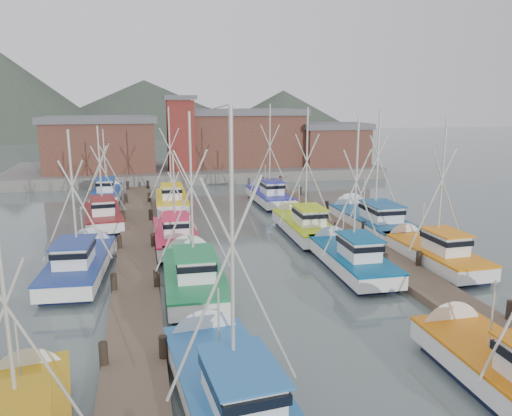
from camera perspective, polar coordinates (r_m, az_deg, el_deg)
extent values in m
plane|color=#4E5D5C|center=(27.65, 1.27, -7.24)|extent=(260.00, 260.00, 0.00)
cube|color=brown|center=(30.64, -13.46, -5.23)|extent=(2.20, 46.00, 0.40)
cylinder|color=black|center=(18.55, -16.97, -16.54)|extent=(0.30, 0.30, 1.50)
cylinder|color=black|center=(24.92, -15.90, -8.85)|extent=(0.30, 0.30, 1.50)
cylinder|color=black|center=(31.56, -15.29, -4.34)|extent=(0.30, 0.30, 1.50)
cylinder|color=black|center=(38.32, -14.91, -1.40)|extent=(0.30, 0.30, 1.50)
cylinder|color=black|center=(45.16, -14.63, 0.65)|extent=(0.30, 0.30, 1.50)
cylinder|color=black|center=(52.04, -14.43, 2.15)|extent=(0.30, 0.30, 1.50)
cylinder|color=black|center=(18.49, -10.53, -16.30)|extent=(0.30, 0.30, 1.50)
cylinder|color=black|center=(24.87, -11.25, -8.65)|extent=(0.30, 0.30, 1.50)
cylinder|color=black|center=(31.52, -11.65, -4.17)|extent=(0.30, 0.30, 1.50)
cylinder|color=black|center=(38.29, -11.92, -1.26)|extent=(0.30, 0.30, 1.50)
cylinder|color=black|center=(45.13, -12.10, 0.77)|extent=(0.30, 0.30, 1.50)
cylinder|color=black|center=(52.02, -12.23, 2.26)|extent=(0.30, 0.30, 1.50)
cube|color=brown|center=(33.42, 11.32, -3.66)|extent=(2.20, 46.00, 0.40)
cylinder|color=black|center=(22.25, 22.87, -11.99)|extent=(0.30, 0.30, 1.50)
cylinder|color=black|center=(27.78, 14.49, -6.56)|extent=(0.30, 0.30, 1.50)
cylinder|color=black|center=(33.86, 9.10, -2.92)|extent=(0.30, 0.30, 1.50)
cylinder|color=black|center=(40.24, 5.41, -0.40)|extent=(0.30, 0.30, 1.50)
cylinder|color=black|center=(46.80, 2.75, 1.43)|extent=(0.30, 0.30, 1.50)
cylinder|color=black|center=(53.47, 0.74, 2.80)|extent=(0.30, 0.30, 1.50)
cylinder|color=black|center=(23.42, 26.94, -11.15)|extent=(0.30, 0.30, 1.50)
cylinder|color=black|center=(28.73, 18.06, -6.16)|extent=(0.30, 0.30, 1.50)
cylinder|color=black|center=(34.64, 12.18, -2.70)|extent=(0.30, 0.30, 1.50)
cylinder|color=black|center=(40.90, 8.08, -0.26)|extent=(0.30, 0.30, 1.50)
cylinder|color=black|center=(47.37, 5.08, 1.53)|extent=(0.30, 0.30, 1.50)
cylinder|color=black|center=(53.97, 2.80, 2.88)|extent=(0.30, 0.30, 1.50)
cube|color=gray|center=(63.19, -6.93, 4.32)|extent=(44.00, 16.00, 1.20)
cube|color=brown|center=(60.68, -17.27, 6.72)|extent=(12.00, 8.00, 5.50)
cube|color=slate|center=(60.49, -17.45, 9.64)|extent=(12.72, 8.48, 0.70)
cube|color=brown|center=(63.68, -1.59, 7.81)|extent=(14.00, 9.00, 6.20)
cube|color=slate|center=(63.51, -1.61, 10.91)|extent=(14.84, 9.54, 0.70)
cube|color=brown|center=(63.98, 8.73, 6.93)|extent=(8.00, 6.00, 4.50)
cube|color=slate|center=(63.79, 8.80, 9.26)|extent=(8.48, 6.36, 0.70)
cube|color=maroon|center=(58.57, -8.60, 8.18)|extent=(3.00, 3.00, 8.00)
cube|color=slate|center=(58.44, -8.73, 12.33)|extent=(3.60, 3.60, 0.50)
cone|color=#3F483C|center=(144.54, -26.48, 7.32)|extent=(110.00, 110.00, 42.00)
cone|color=#3F483C|center=(155.55, -12.44, 8.57)|extent=(140.00, 140.00, 30.00)
cone|color=#3F483C|center=(151.33, 3.10, 8.74)|extent=(90.00, 90.00, 24.00)
cube|color=black|center=(16.05, -2.71, -22.62)|extent=(3.12, 7.65, 0.70)
cube|color=white|center=(15.68, -2.74, -20.68)|extent=(3.54, 8.69, 0.80)
cube|color=#2769B0|center=(15.48, -2.75, -19.49)|extent=(3.63, 8.79, 0.10)
cone|color=white|center=(19.34, -6.21, -14.46)|extent=(2.74, 1.34, 2.65)
cube|color=white|center=(14.35, -1.63, -19.60)|extent=(1.94, 2.69, 1.10)
cube|color=black|center=(14.23, -1.63, -18.82)|extent=(2.07, 2.95, 0.28)
cube|color=#2769B0|center=(14.05, -1.64, -17.56)|extent=(2.20, 3.13, 0.07)
cylinder|color=beige|center=(13.64, -2.74, -5.38)|extent=(0.13, 0.13, 7.98)
cylinder|color=beige|center=(13.83, -4.89, -9.29)|extent=(2.84, 0.35, 6.24)
cylinder|color=beige|center=(14.10, -0.55, -8.81)|extent=(2.84, 0.35, 6.24)
cylinder|color=beige|center=(16.20, -4.28, -13.08)|extent=(0.08, 0.08, 2.36)
cone|color=white|center=(21.25, 20.50, -12.65)|extent=(2.61, 1.11, 2.60)
cylinder|color=beige|center=(18.61, 25.39, -10.83)|extent=(0.07, 0.07, 2.32)
cone|color=white|center=(18.53, -24.44, -16.84)|extent=(2.45, 1.42, 2.31)
cube|color=#C58F11|center=(13.72, -26.08, -19.71)|extent=(2.05, 2.81, 0.07)
cylinder|color=beige|center=(13.58, -26.55, -11.70)|extent=(0.13, 0.13, 5.81)
cylinder|color=beige|center=(13.81, -24.11, -14.17)|extent=(2.07, 0.39, 4.55)
cylinder|color=beige|center=(15.63, -25.46, -15.31)|extent=(0.07, 0.07, 2.22)
cube|color=black|center=(25.17, -7.12, -9.22)|extent=(2.57, 7.46, 0.70)
cube|color=white|center=(24.94, -7.15, -7.83)|extent=(2.92, 8.48, 0.80)
cube|color=#198545|center=(24.82, -7.18, -7.00)|extent=(3.00, 8.56, 0.10)
cone|color=white|center=(28.97, -7.82, -5.28)|extent=(2.65, 1.15, 2.63)
cube|color=white|center=(23.68, -7.02, -6.49)|extent=(1.75, 2.56, 1.10)
cube|color=black|center=(23.61, -7.03, -5.97)|extent=(1.87, 2.82, 0.28)
cube|color=#198545|center=(23.50, -7.05, -5.13)|extent=(1.98, 2.99, 0.07)
cylinder|color=beige|center=(23.67, -7.39, 1.65)|extent=(0.12, 0.12, 7.62)
cylinder|color=beige|center=(23.82, -8.62, -0.52)|extent=(2.71, 0.14, 5.95)
cylinder|color=beige|center=(23.89, -6.05, -0.41)|extent=(2.71, 0.14, 5.95)
cylinder|color=beige|center=(25.90, -7.52, -3.36)|extent=(0.07, 0.07, 2.35)
cube|color=black|center=(28.08, 10.83, -7.04)|extent=(2.35, 6.88, 0.70)
cube|color=white|center=(27.88, 10.88, -5.78)|extent=(2.67, 7.82, 0.80)
cube|color=#015287|center=(27.76, 10.92, -5.03)|extent=(2.75, 7.89, 0.10)
cone|color=white|center=(31.37, 8.16, -3.92)|extent=(2.45, 1.14, 2.43)
cube|color=white|center=(26.78, 11.73, -4.44)|extent=(1.61, 2.36, 1.10)
cube|color=black|center=(26.72, 11.75, -3.97)|extent=(1.72, 2.59, 0.28)
cube|color=#015287|center=(26.62, 11.78, -3.22)|extent=(1.82, 2.75, 0.07)
cylinder|color=beige|center=(26.78, 11.36, 2.36)|extent=(0.11, 0.11, 7.27)
cylinder|color=beige|center=(26.75, 10.30, 0.53)|extent=(2.59, 0.13, 5.68)
cylinder|color=beige|center=(27.13, 12.25, 0.61)|extent=(2.59, 0.13, 5.68)
cylinder|color=beige|center=(28.68, 9.95, -1.90)|extent=(0.06, 0.06, 2.17)
cube|color=black|center=(28.26, -19.47, -7.42)|extent=(2.87, 7.39, 0.70)
cube|color=white|center=(28.05, -19.56, -6.17)|extent=(3.26, 8.40, 0.80)
cube|color=navy|center=(27.94, -19.62, -5.43)|extent=(3.35, 8.49, 0.10)
cone|color=white|center=(31.96, -18.20, -4.12)|extent=(2.64, 1.28, 2.57)
cube|color=white|center=(26.85, -20.09, -4.90)|extent=(1.83, 2.58, 1.10)
cube|color=black|center=(26.79, -20.13, -4.43)|extent=(1.96, 2.84, 0.28)
cube|color=navy|center=(26.69, -20.18, -3.69)|extent=(2.08, 3.01, 0.07)
cylinder|color=beige|center=(26.99, -20.19, 1.30)|extent=(0.13, 0.13, 6.70)
cylinder|color=beige|center=(27.26, -21.23, -0.36)|extent=(2.40, 0.27, 5.24)
cylinder|color=beige|center=(27.03, -18.90, -0.29)|extent=(2.40, 0.27, 5.24)
cylinder|color=beige|center=(29.02, -19.25, -2.25)|extent=(0.08, 0.08, 2.47)
cube|color=black|center=(30.19, 19.64, -6.17)|extent=(2.39, 6.70, 0.70)
cube|color=white|center=(30.00, 19.73, -4.99)|extent=(2.72, 7.61, 0.80)
cube|color=orange|center=(29.90, 19.78, -4.30)|extent=(2.79, 7.69, 0.10)
cone|color=white|center=(33.08, 16.07, -3.44)|extent=(2.42, 1.17, 2.38)
cube|color=white|center=(29.04, 20.86, -3.69)|extent=(1.61, 2.31, 1.10)
cube|color=black|center=(28.98, 20.89, -3.25)|extent=(1.72, 2.54, 0.28)
cube|color=orange|center=(28.89, 20.95, -2.57)|extent=(1.82, 2.69, 0.07)
cylinder|color=beige|center=(29.00, 20.46, 2.53)|extent=(0.11, 0.11, 7.23)
cylinder|color=beige|center=(28.86, 19.51, 0.84)|extent=(2.58, 0.16, 5.65)
cylinder|color=beige|center=(29.43, 21.15, 0.93)|extent=(2.58, 0.16, 5.65)
cylinder|color=beige|center=(30.68, 18.53, -1.44)|extent=(0.07, 0.07, 2.21)
cube|color=black|center=(32.51, -9.14, -4.30)|extent=(2.26, 6.89, 0.70)
cube|color=white|center=(32.33, -9.18, -3.19)|extent=(2.57, 7.83, 0.80)
cube|color=#E51943|center=(32.24, -9.21, -2.54)|extent=(2.64, 7.91, 0.10)
cone|color=white|center=(36.15, -9.58, -1.80)|extent=(2.45, 1.11, 2.44)
cube|color=white|center=(31.19, -9.13, -1.96)|extent=(1.58, 2.35, 1.10)
cube|color=black|center=(31.13, -9.14, -1.55)|extent=(1.69, 2.59, 0.28)
cube|color=#E51943|center=(31.05, -9.17, -0.91)|extent=(1.79, 2.74, 0.07)
cylinder|color=beige|center=(31.55, -9.34, 1.72)|extent=(0.11, 0.11, 4.89)
cylinder|color=beige|center=(31.63, -10.21, 0.65)|extent=(1.77, 0.09, 3.83)
cylinder|color=beige|center=(31.69, -8.40, 0.74)|extent=(1.77, 0.09, 3.83)
cylinder|color=beige|center=(33.32, -9.43, 0.09)|extent=(0.06, 0.06, 2.18)
cube|color=black|center=(34.72, 5.56, -3.13)|extent=(2.43, 7.14, 0.70)
cube|color=white|center=(34.55, 5.59, -2.09)|extent=(2.77, 8.11, 0.80)
cube|color=#B6D70C|center=(34.46, 5.60, -1.48)|extent=(2.85, 8.19, 0.10)
cone|color=white|center=(38.34, 3.79, -0.85)|extent=(2.54, 1.14, 2.52)
cube|color=white|center=(33.43, 6.11, -0.91)|extent=(1.67, 2.45, 1.10)
cube|color=black|center=(33.38, 6.12, -0.53)|extent=(1.78, 2.69, 0.28)
cube|color=#B6D70C|center=(33.31, 6.14, 0.08)|extent=(1.89, 2.85, 0.07)
cylinder|color=beige|center=(33.61, 5.82, 4.86)|extent=(0.11, 0.11, 7.67)
cylinder|color=beige|center=(33.58, 4.94, 3.32)|extent=(2.73, 0.13, 5.99)
cylinder|color=beige|center=(33.89, 6.62, 3.36)|extent=(2.73, 0.13, 5.99)
cylinder|color=beige|center=(35.55, 4.94, 0.98)|extent=(0.07, 0.07, 2.25)
cube|color=black|center=(39.25, -17.02, -1.81)|extent=(2.94, 7.01, 0.70)
cube|color=white|center=(39.10, -17.08, -0.89)|extent=(3.34, 7.96, 0.80)
cube|color=maroon|center=(39.02, -17.11, -0.35)|extent=(3.43, 8.05, 0.10)
cone|color=white|center=(42.91, -17.28, 0.03)|extent=(2.52, 1.36, 2.41)
cube|color=white|center=(37.99, -17.11, 0.20)|extent=(1.80, 2.48, 1.10)
cube|color=black|center=(37.95, -17.13, 0.54)|extent=(1.93, 2.72, 0.28)
cube|color=maroon|center=(37.88, -17.17, 1.08)|extent=(2.04, 2.88, 0.07)
cylinder|color=beige|center=(38.33, -17.40, 4.24)|extent=(0.13, 0.13, 6.31)
cylinder|color=beige|center=(38.42, -18.12, 3.10)|extent=(2.26, 0.33, 4.94)
cylinder|color=beige|center=(38.45, -16.54, 3.20)|extent=(2.26, 0.33, 4.94)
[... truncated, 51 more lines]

